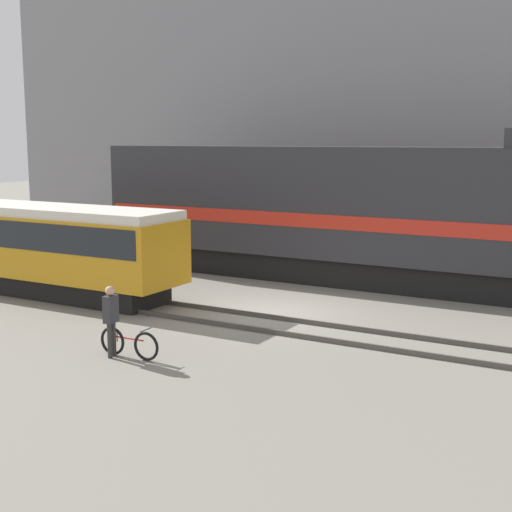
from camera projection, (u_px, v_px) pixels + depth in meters
name	position (u px, v px, depth m)	size (l,w,h in m)	color
ground_plane	(274.00, 313.00, 21.80)	(120.00, 120.00, 0.00)	gray
track_near	(251.00, 321.00, 20.56)	(60.00, 1.50, 0.14)	#47423D
track_far	(345.00, 280.00, 26.54)	(60.00, 1.51, 0.14)	#47423D
building_backdrop	(419.00, 94.00, 32.61)	(44.42, 6.00, 14.62)	gray
freight_locomotive	(335.00, 211.00, 26.34)	(18.56, 3.04, 5.59)	black
streetcar	(46.00, 244.00, 24.22)	(10.23, 2.54, 3.04)	black
bicycle	(129.00, 343.00, 17.29)	(1.73, 0.44, 0.77)	black
person	(111.00, 314.00, 17.22)	(0.23, 0.37, 1.77)	#333333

